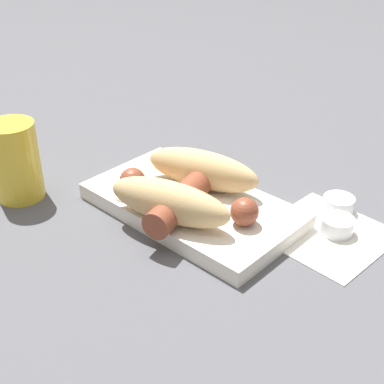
{
  "coord_description": "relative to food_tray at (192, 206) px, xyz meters",
  "views": [
    {
      "loc": [
        -0.4,
        0.43,
        0.38
      ],
      "look_at": [
        0.0,
        0.0,
        0.03
      ],
      "focal_mm": 50.0,
      "sensor_mm": 36.0,
      "label": 1
    }
  ],
  "objects": [
    {
      "name": "drink_glass",
      "position": [
        0.2,
        0.13,
        0.04
      ],
      "size": [
        0.06,
        0.06,
        0.11
      ],
      "color": "gold",
      "rests_on": "ground_plane"
    },
    {
      "name": "condiment_cup_near",
      "position": [
        -0.16,
        -0.09,
        -0.0
      ],
      "size": [
        0.04,
        0.04,
        0.02
      ],
      "color": "silver",
      "rests_on": "ground_plane"
    },
    {
      "name": "napkin",
      "position": [
        -0.16,
        -0.08,
        -0.01
      ],
      "size": [
        0.15,
        0.15,
        0.0
      ],
      "color": "white",
      "rests_on": "ground_plane"
    },
    {
      "name": "food_tray",
      "position": [
        0.0,
        0.0,
        0.0
      ],
      "size": [
        0.28,
        0.15,
        0.02
      ],
      "color": "silver",
      "rests_on": "ground_plane"
    },
    {
      "name": "sausage",
      "position": [
        -0.01,
        0.02,
        0.03
      ],
      "size": [
        0.19,
        0.16,
        0.03
      ],
      "color": "brown",
      "rests_on": "food_tray"
    },
    {
      "name": "condiment_cup_far",
      "position": [
        -0.14,
        -0.13,
        -0.0
      ],
      "size": [
        0.04,
        0.04,
        0.02
      ],
      "color": "silver",
      "rests_on": "ground_plane"
    },
    {
      "name": "pickled_veggies",
      "position": [
        0.06,
        0.03,
        0.01
      ],
      "size": [
        0.07,
        0.08,
        0.01
      ],
      "color": "orange",
      "rests_on": "food_tray"
    },
    {
      "name": "ground_plane",
      "position": [
        0.0,
        0.0,
        -0.01
      ],
      "size": [
        3.0,
        3.0,
        0.0
      ],
      "primitive_type": "plane",
      "color": "#4C4C51"
    },
    {
      "name": "bread_roll",
      "position": [
        -0.0,
        0.01,
        0.04
      ],
      "size": [
        0.19,
        0.18,
        0.05
      ],
      "color": "tan",
      "rests_on": "food_tray"
    }
  ]
}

